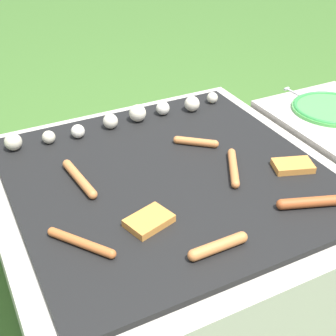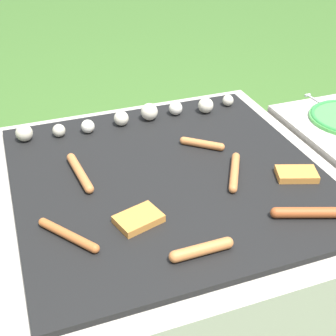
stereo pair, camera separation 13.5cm
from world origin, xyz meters
name	(u,v)px [view 2 (the right image)]	position (x,y,z in m)	size (l,w,h in m)	color
ground_plane	(168,265)	(0.00, 0.00, 0.00)	(14.00, 14.00, 0.00)	#3D6628
grill	(168,223)	(0.00, 0.00, 0.18)	(0.99, 0.99, 0.37)	#B2AA9E
sausage_back_right	(202,250)	(-0.04, -0.34, 0.38)	(0.16, 0.03, 0.03)	#C6753D
sausage_front_center	(234,172)	(0.18, -0.07, 0.38)	(0.11, 0.17, 0.02)	#C6753D
sausage_back_left	(68,235)	(-0.32, -0.18, 0.38)	(0.12, 0.16, 0.02)	#B7602D
sausage_front_left	(80,172)	(-0.24, 0.08, 0.38)	(0.04, 0.20, 0.03)	#C6753D
sausage_mid_left	(202,144)	(0.15, 0.11, 0.38)	(0.12, 0.10, 0.02)	#C6753D
sausage_back_center	(308,213)	(0.27, -0.31, 0.38)	(0.19, 0.08, 0.03)	#A34C23
bread_slice_center	(139,219)	(-0.14, -0.18, 0.38)	(0.13, 0.11, 0.02)	#D18438
bread_slice_right	(297,174)	(0.34, -0.14, 0.38)	(0.13, 0.11, 0.02)	#D18438
mushroom_row	(134,116)	(0.00, 0.34, 0.40)	(0.78, 0.07, 0.06)	beige
fork_utensil	(324,105)	(0.70, 0.23, 0.37)	(0.03, 0.22, 0.01)	silver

